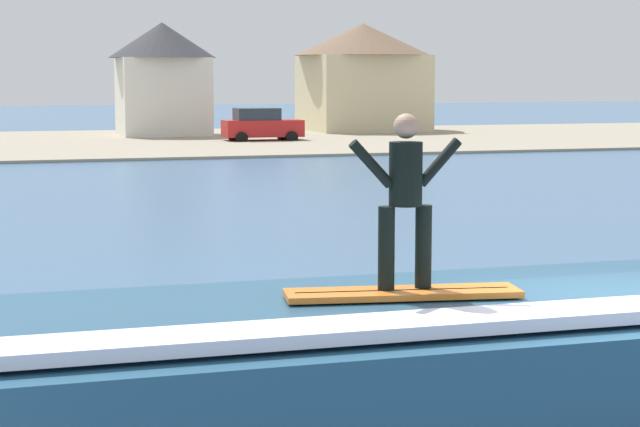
{
  "coord_description": "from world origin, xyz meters",
  "views": [
    {
      "loc": [
        -5.94,
        -9.23,
        3.57
      ],
      "look_at": [
        -1.64,
        4.8,
        1.76
      ],
      "focal_mm": 62.83,
      "sensor_mm": 36.0,
      "label": 1
    }
  ],
  "objects_px": {
    "wave_crest": "(437,366)",
    "house_gabled_white": "(363,73)",
    "surfboard": "(403,293)",
    "house_small_cottage": "(163,74)",
    "surfer": "(405,192)",
    "car_far_shore": "(261,125)"
  },
  "relations": [
    {
      "from": "car_far_shore",
      "to": "house_gabled_white",
      "type": "relative_size",
      "value": 0.49
    },
    {
      "from": "car_far_shore",
      "to": "surfboard",
      "type": "bearing_deg",
      "value": -102.49
    },
    {
      "from": "surfer",
      "to": "house_gabled_white",
      "type": "height_order",
      "value": "house_gabled_white"
    },
    {
      "from": "wave_crest",
      "to": "surfer",
      "type": "bearing_deg",
      "value": -159.49
    },
    {
      "from": "wave_crest",
      "to": "house_small_cottage",
      "type": "xyz_separation_m",
      "value": [
        6.13,
        55.17,
        3.0
      ]
    },
    {
      "from": "surfer",
      "to": "car_far_shore",
      "type": "bearing_deg",
      "value": 77.54
    },
    {
      "from": "house_small_cottage",
      "to": "surfer",
      "type": "bearing_deg",
      "value": -96.74
    },
    {
      "from": "surfboard",
      "to": "house_gabled_white",
      "type": "distance_m",
      "value": 60.84
    },
    {
      "from": "wave_crest",
      "to": "house_small_cottage",
      "type": "height_order",
      "value": "house_small_cottage"
    },
    {
      "from": "surfboard",
      "to": "house_small_cottage",
      "type": "distance_m",
      "value": 55.81
    },
    {
      "from": "wave_crest",
      "to": "house_small_cottage",
      "type": "bearing_deg",
      "value": 83.66
    },
    {
      "from": "surfer",
      "to": "house_gabled_white",
      "type": "relative_size",
      "value": 0.2
    },
    {
      "from": "surfboard",
      "to": "surfer",
      "type": "relative_size",
      "value": 1.37
    },
    {
      "from": "wave_crest",
      "to": "surfboard",
      "type": "distance_m",
      "value": 0.95
    },
    {
      "from": "wave_crest",
      "to": "house_gabled_white",
      "type": "bearing_deg",
      "value": 71.5
    },
    {
      "from": "wave_crest",
      "to": "house_gabled_white",
      "type": "distance_m",
      "value": 60.53
    },
    {
      "from": "wave_crest",
      "to": "surfer",
      "type": "distance_m",
      "value": 1.83
    },
    {
      "from": "surfer",
      "to": "house_small_cottage",
      "type": "bearing_deg",
      "value": 83.26
    },
    {
      "from": "wave_crest",
      "to": "surfer",
      "type": "height_order",
      "value": "surfer"
    },
    {
      "from": "wave_crest",
      "to": "house_small_cottage",
      "type": "relative_size",
      "value": 1.61
    },
    {
      "from": "house_small_cottage",
      "to": "house_gabled_white",
      "type": "bearing_deg",
      "value": 9.37
    },
    {
      "from": "surfboard",
      "to": "house_gabled_white",
      "type": "height_order",
      "value": "house_gabled_white"
    }
  ]
}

